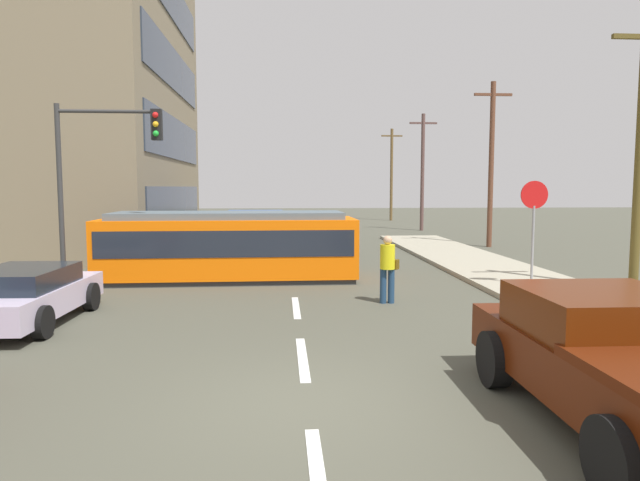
# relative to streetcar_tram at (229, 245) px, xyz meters

# --- Properties ---
(ground_plane) EXTENTS (120.00, 120.00, 0.00)m
(ground_plane) POSITION_rel_streetcar_tram_xyz_m (1.94, -0.16, -1.08)
(ground_plane) COLOR #4A4A3D
(sidewalk_curb_right) EXTENTS (3.20, 36.00, 0.14)m
(sidewalk_curb_right) POSITION_rel_streetcar_tram_xyz_m (8.74, -4.16, -1.01)
(sidewalk_curb_right) COLOR #A29B84
(sidewalk_curb_right) RESTS_ON ground
(lane_stripe_1) EXTENTS (0.16, 2.40, 0.01)m
(lane_stripe_1) POSITION_rel_streetcar_tram_xyz_m (1.94, -8.16, -1.08)
(lane_stripe_1) COLOR silver
(lane_stripe_1) RESTS_ON ground
(lane_stripe_2) EXTENTS (0.16, 2.40, 0.01)m
(lane_stripe_2) POSITION_rel_streetcar_tram_xyz_m (1.94, -4.16, -1.08)
(lane_stripe_2) COLOR silver
(lane_stripe_2) RESTS_ON ground
(lane_stripe_3) EXTENTS (0.16, 2.40, 0.01)m
(lane_stripe_3) POSITION_rel_streetcar_tram_xyz_m (1.94, 6.00, -1.08)
(lane_stripe_3) COLOR silver
(lane_stripe_3) RESTS_ON ground
(lane_stripe_4) EXTENTS (0.16, 2.40, 0.01)m
(lane_stripe_4) POSITION_rel_streetcar_tram_xyz_m (1.94, 12.00, -1.08)
(lane_stripe_4) COLOR silver
(lane_stripe_4) RESTS_ON ground
(streetcar_tram) EXTENTS (7.71, 2.65, 2.09)m
(streetcar_tram) POSITION_rel_streetcar_tram_xyz_m (0.00, 0.00, 0.00)
(streetcar_tram) COLOR #F76306
(streetcar_tram) RESTS_ON ground
(city_bus) EXTENTS (2.68, 5.20, 1.78)m
(city_bus) POSITION_rel_streetcar_tram_xyz_m (0.34, 6.92, -0.06)
(city_bus) COLOR #375394
(city_bus) RESTS_ON ground
(pedestrian_crossing) EXTENTS (0.50, 0.36, 1.67)m
(pedestrian_crossing) POSITION_rel_streetcar_tram_xyz_m (4.19, -3.81, -0.14)
(pedestrian_crossing) COLOR navy
(pedestrian_crossing) RESTS_ON ground
(pickup_truck_parked) EXTENTS (2.32, 5.02, 1.55)m
(pickup_truck_parked) POSITION_rel_streetcar_tram_xyz_m (5.61, -11.15, -0.29)
(pickup_truck_parked) COLOR #4B1806
(pickup_truck_parked) RESTS_ON ground
(parked_sedan_mid) EXTENTS (2.06, 4.23, 1.19)m
(parked_sedan_mid) POSITION_rel_streetcar_tram_xyz_m (-3.72, -5.38, -0.46)
(parked_sedan_mid) COLOR silver
(parked_sedan_mid) RESTS_ON ground
(parked_sedan_far) EXTENTS (2.19, 4.50, 1.19)m
(parked_sedan_far) POSITION_rel_streetcar_tram_xyz_m (-2.94, 3.96, -0.46)
(parked_sedan_far) COLOR navy
(parked_sedan_far) RESTS_ON ground
(parked_sedan_furthest) EXTENTS (2.08, 4.32, 1.19)m
(parked_sedan_furthest) POSITION_rel_streetcar_tram_xyz_m (-3.41, 10.95, -0.46)
(parked_sedan_furthest) COLOR #A10A0B
(parked_sedan_furthest) RESTS_ON ground
(stop_sign) EXTENTS (0.76, 0.07, 2.88)m
(stop_sign) POSITION_rel_streetcar_tram_xyz_m (8.50, -2.36, 1.11)
(stop_sign) COLOR gray
(stop_sign) RESTS_ON sidewalk_curb_right
(traffic_light_mast) EXTENTS (2.87, 0.33, 5.11)m
(traffic_light_mast) POSITION_rel_streetcar_tram_xyz_m (-3.35, -1.34, 2.49)
(traffic_light_mast) COLOR #333333
(traffic_light_mast) RESTS_ON ground
(utility_pole_near) EXTENTS (1.80, 0.24, 7.31)m
(utility_pole_near) POSITION_rel_streetcar_tram_xyz_m (11.02, -3.00, 2.75)
(utility_pole_near) COLOR brown
(utility_pole_near) RESTS_ON ground
(utility_pole_mid) EXTENTS (1.80, 0.24, 7.76)m
(utility_pole_mid) POSITION_rel_streetcar_tram_xyz_m (11.53, 8.89, 2.98)
(utility_pole_mid) COLOR brown
(utility_pole_mid) RESTS_ON ground
(utility_pole_far) EXTENTS (1.80, 0.24, 7.60)m
(utility_pole_far) POSITION_rel_streetcar_tram_xyz_m (10.87, 19.28, 2.90)
(utility_pole_far) COLOR brown
(utility_pole_far) RESTS_ON ground
(utility_pole_distant) EXTENTS (1.80, 0.24, 7.80)m
(utility_pole_distant) POSITION_rel_streetcar_tram_xyz_m (11.06, 30.66, 3.00)
(utility_pole_distant) COLOR brown
(utility_pole_distant) RESTS_ON ground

